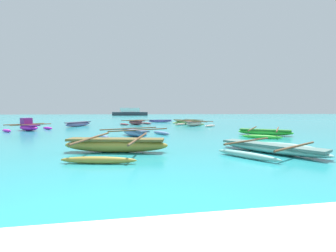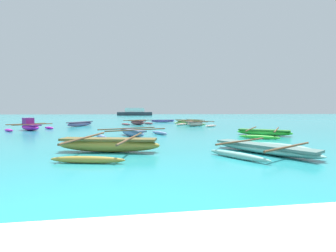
# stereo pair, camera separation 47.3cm
# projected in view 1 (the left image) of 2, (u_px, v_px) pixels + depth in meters

# --- Properties ---
(moored_boat_0) EXTENTS (4.04, 4.45, 0.41)m
(moored_boat_0) POSITION_uv_depth(u_px,v_px,m) (265.00, 132.00, 13.43)
(moored_boat_0) COLOR green
(moored_boat_0) RESTS_ON ground_plane
(moored_boat_1) EXTENTS (3.54, 3.18, 0.51)m
(moored_boat_1) POSITION_uv_depth(u_px,v_px,m) (136.00, 122.00, 24.27)
(moored_boat_1) COLOR #99474E
(moored_boat_1) RESTS_ON ground_plane
(moored_boat_2) EXTENTS (4.22, 3.25, 0.44)m
(moored_boat_2) POSITION_uv_depth(u_px,v_px,m) (135.00, 133.00, 12.84)
(moored_boat_2) COLOR #708ABD
(moored_boat_2) RESTS_ON ground_plane
(moored_boat_3) EXTENTS (3.73, 3.56, 0.36)m
(moored_boat_3) POSITION_uv_depth(u_px,v_px,m) (270.00, 148.00, 7.69)
(moored_boat_3) COLOR #7DB9AC
(moored_boat_3) RESTS_ON ground_plane
(moored_boat_4) EXTENTS (3.06, 3.13, 0.94)m
(moored_boat_4) POSITION_uv_depth(u_px,v_px,m) (28.00, 126.00, 16.71)
(moored_boat_4) COLOR #DA29C5
(moored_boat_4) RESTS_ON ground_plane
(moored_boat_5) EXTENTS (1.99, 3.37, 0.44)m
(moored_boat_5) POSITION_uv_depth(u_px,v_px,m) (78.00, 124.00, 21.58)
(moored_boat_5) COLOR slate
(moored_boat_5) RESTS_ON ground_plane
(moored_boat_6) EXTENTS (3.67, 4.04, 0.54)m
(moored_boat_6) POSITION_uv_depth(u_px,v_px,m) (116.00, 145.00, 7.81)
(moored_boat_6) COLOR olive
(moored_boat_6) RESTS_ON ground_plane
(moored_boat_7) EXTENTS (3.27, 0.81, 0.34)m
(moored_boat_7) POSITION_uv_depth(u_px,v_px,m) (160.00, 121.00, 29.86)
(moored_boat_7) COLOR #7F64C3
(moored_boat_7) RESTS_ON ground_plane
(moored_boat_8) EXTENTS (3.66, 4.08, 0.51)m
(moored_boat_8) POSITION_uv_depth(u_px,v_px,m) (194.00, 124.00, 22.04)
(moored_boat_8) COLOR beige
(moored_boat_8) RESTS_ON ground_plane
(moored_boat_9) EXTENTS (3.31, 4.22, 0.55)m
(moored_boat_9) POSITION_uv_depth(u_px,v_px,m) (188.00, 122.00, 24.84)
(moored_boat_9) COLOR #8AB25A
(moored_boat_9) RESTS_ON ground_plane
(distant_ferry) EXTENTS (12.50, 2.75, 2.75)m
(distant_ferry) POSITION_uv_depth(u_px,v_px,m) (130.00, 112.00, 81.42)
(distant_ferry) COLOR #2D333D
(distant_ferry) RESTS_ON ground_plane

